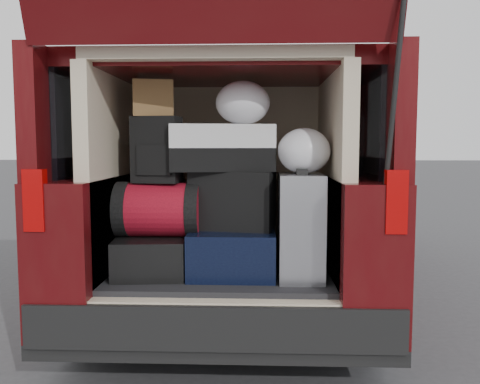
# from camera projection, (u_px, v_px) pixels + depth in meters

# --- Properties ---
(ground) EXTENTS (80.00, 80.00, 0.00)m
(ground) POSITION_uv_depth(u_px,v_px,m) (219.00, 376.00, 2.84)
(ground) COLOR #39393B
(ground) RESTS_ON ground
(minivan) EXTENTS (1.90, 5.35, 2.77)m
(minivan) POSITION_uv_depth(u_px,v_px,m) (235.00, 186.00, 4.60)
(minivan) COLOR black
(minivan) RESTS_ON ground
(load_floor) EXTENTS (1.24, 1.05, 0.55)m
(load_floor) POSITION_uv_depth(u_px,v_px,m) (223.00, 312.00, 3.08)
(load_floor) COLOR black
(load_floor) RESTS_ON ground
(black_hardshell) EXTENTS (0.44, 0.57, 0.22)m
(black_hardshell) POSITION_uv_depth(u_px,v_px,m) (152.00, 254.00, 2.94)
(black_hardshell) COLOR black
(black_hardshell) RESTS_ON load_floor
(navy_hardshell) EXTENTS (0.48, 0.59, 0.26)m
(navy_hardshell) POSITION_uv_depth(u_px,v_px,m) (233.00, 250.00, 2.94)
(navy_hardshell) COLOR black
(navy_hardshell) RESTS_ON load_floor
(silver_roller) EXTENTS (0.24, 0.39, 0.58)m
(silver_roller) POSITION_uv_depth(u_px,v_px,m) (301.00, 226.00, 2.80)
(silver_roller) COLOR white
(silver_roller) RESTS_ON load_floor
(red_duffel) EXTENTS (0.47, 0.31, 0.31)m
(red_duffel) POSITION_uv_depth(u_px,v_px,m) (159.00, 209.00, 2.89)
(red_duffel) COLOR maroon
(red_duffel) RESTS_ON black_hardshell
(black_soft_case) EXTENTS (0.50, 0.35, 0.33)m
(black_soft_case) POSITION_uv_depth(u_px,v_px,m) (233.00, 200.00, 2.92)
(black_soft_case) COLOR black
(black_soft_case) RESTS_ON navy_hardshell
(backpack) EXTENTS (0.28, 0.19, 0.37)m
(backpack) POSITION_uv_depth(u_px,v_px,m) (157.00, 150.00, 2.86)
(backpack) COLOR black
(backpack) RESTS_ON red_duffel
(twotone_duffel) EXTENTS (0.63, 0.39, 0.26)m
(twotone_duffel) POSITION_uv_depth(u_px,v_px,m) (221.00, 148.00, 2.90)
(twotone_duffel) COLOR silver
(twotone_duffel) RESTS_ON black_soft_case
(grocery_sack_lower) EXTENTS (0.25, 0.22, 0.20)m
(grocery_sack_lower) POSITION_uv_depth(u_px,v_px,m) (153.00, 99.00, 2.87)
(grocery_sack_lower) COLOR brown
(grocery_sack_lower) RESTS_ON backpack
(plastic_bag_center) EXTENTS (0.31, 0.29, 0.25)m
(plastic_bag_center) POSITION_uv_depth(u_px,v_px,m) (243.00, 103.00, 2.87)
(plastic_bag_center) COLOR white
(plastic_bag_center) RESTS_ON twotone_duffel
(plastic_bag_right) EXTENTS (0.33, 0.31, 0.25)m
(plastic_bag_right) POSITION_uv_depth(u_px,v_px,m) (304.00, 151.00, 2.79)
(plastic_bag_right) COLOR white
(plastic_bag_right) RESTS_ON silver_roller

